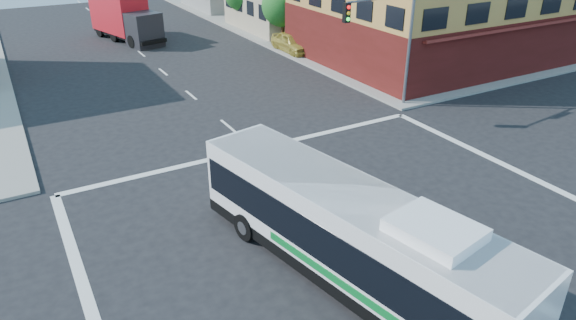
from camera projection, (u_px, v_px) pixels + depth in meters
ground at (372, 246)px, 18.53m from camera, size 120.00×120.00×0.00m
sidewalk_ne at (424, 9)px, 61.25m from camera, size 50.00×50.00×0.15m
signal_mast_ne at (390, 27)px, 28.62m from camera, size 7.91×1.13×8.07m
street_tree_a at (284, 3)px, 43.98m from camera, size 3.60×3.60×5.53m
transit_bus at (348, 233)px, 16.20m from camera, size 4.87×12.42×3.60m
box_truck at (125, 19)px, 46.22m from camera, size 4.74×9.17×3.97m
parked_car at (292, 43)px, 42.80m from camera, size 1.98×4.86×1.65m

